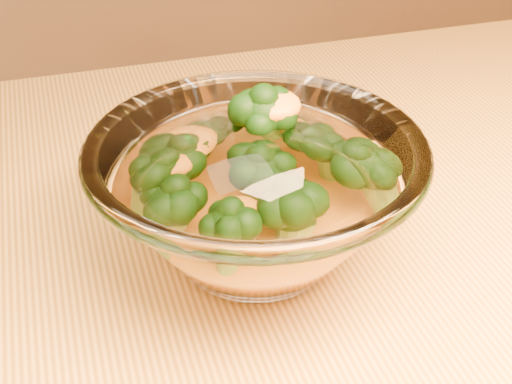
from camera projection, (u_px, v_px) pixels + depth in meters
glass_bowl at (256, 198)px, 0.48m from camera, size 0.23×0.23×0.10m
cheese_sauce at (256, 223)px, 0.49m from camera, size 0.12×0.12×0.03m
broccoli_heap at (252, 176)px, 0.48m from camera, size 0.16×0.13×0.08m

